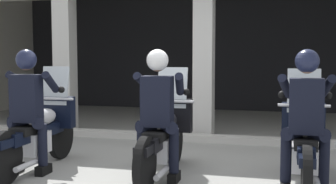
{
  "coord_description": "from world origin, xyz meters",
  "views": [
    {
      "loc": [
        1.48,
        -5.76,
        1.56
      ],
      "look_at": [
        0.0,
        0.05,
        1.04
      ],
      "focal_mm": 49.98,
      "sensor_mm": 36.0,
      "label": 1
    }
  ],
  "objects_px": {
    "motorcycle_left": "(40,131)",
    "police_officer_left": "(28,101)",
    "police_officer_right": "(306,109)",
    "police_officer_center": "(158,104)",
    "motorcycle_right": "(304,143)",
    "motorcycle_center": "(164,136)"
  },
  "relations": [
    {
      "from": "motorcycle_center",
      "to": "motorcycle_right",
      "type": "xyz_separation_m",
      "value": [
        1.69,
        -0.07,
        0.0
      ]
    },
    {
      "from": "police_officer_left",
      "to": "police_officer_right",
      "type": "distance_m",
      "value": 3.38
    },
    {
      "from": "motorcycle_left",
      "to": "police_officer_right",
      "type": "bearing_deg",
      "value": -6.67
    },
    {
      "from": "police_officer_left",
      "to": "motorcycle_center",
      "type": "xyz_separation_m",
      "value": [
        1.69,
        0.35,
        -0.44
      ]
    },
    {
      "from": "motorcycle_center",
      "to": "police_officer_right",
      "type": "distance_m",
      "value": 1.78
    },
    {
      "from": "police_officer_left",
      "to": "police_officer_center",
      "type": "relative_size",
      "value": 1.0
    },
    {
      "from": "police_officer_center",
      "to": "motorcycle_right",
      "type": "bearing_deg",
      "value": 15.0
    },
    {
      "from": "motorcycle_center",
      "to": "motorcycle_right",
      "type": "distance_m",
      "value": 1.69
    },
    {
      "from": "motorcycle_center",
      "to": "police_officer_center",
      "type": "xyz_separation_m",
      "value": [
        -0.0,
        -0.28,
        0.44
      ]
    },
    {
      "from": "motorcycle_left",
      "to": "police_officer_left",
      "type": "xyz_separation_m",
      "value": [
        -0.0,
        -0.28,
        0.44
      ]
    },
    {
      "from": "police_officer_left",
      "to": "police_officer_right",
      "type": "relative_size",
      "value": 1.0
    },
    {
      "from": "motorcycle_center",
      "to": "police_officer_right",
      "type": "height_order",
      "value": "police_officer_right"
    },
    {
      "from": "police_officer_center",
      "to": "police_officer_right",
      "type": "relative_size",
      "value": 1.0
    },
    {
      "from": "police_officer_left",
      "to": "motorcycle_right",
      "type": "height_order",
      "value": "police_officer_left"
    },
    {
      "from": "police_officer_left",
      "to": "police_officer_center",
      "type": "height_order",
      "value": "same"
    },
    {
      "from": "police_officer_left",
      "to": "motorcycle_right",
      "type": "relative_size",
      "value": 0.78
    },
    {
      "from": "police_officer_left",
      "to": "motorcycle_center",
      "type": "distance_m",
      "value": 1.78
    },
    {
      "from": "motorcycle_right",
      "to": "police_officer_right",
      "type": "bearing_deg",
      "value": -92.14
    },
    {
      "from": "motorcycle_left",
      "to": "motorcycle_right",
      "type": "height_order",
      "value": "same"
    },
    {
      "from": "police_officer_right",
      "to": "police_officer_center",
      "type": "bearing_deg",
      "value": 175.7
    },
    {
      "from": "motorcycle_center",
      "to": "police_officer_right",
      "type": "bearing_deg",
      "value": -4.02
    },
    {
      "from": "police_officer_center",
      "to": "motorcycle_center",
      "type": "bearing_deg",
      "value": 97.59
    }
  ]
}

